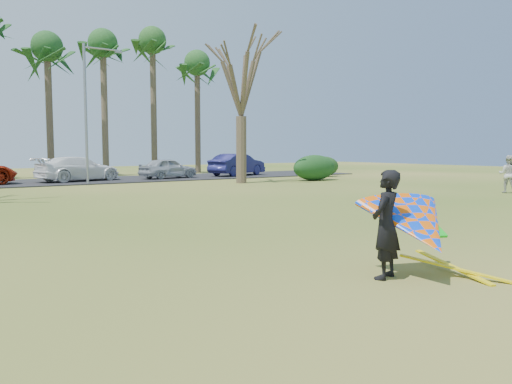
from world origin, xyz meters
TOP-DOWN VIEW (x-y plane):
  - ground at (0.00, 0.00)m, footprint 100.00×100.00m
  - parking_strip at (0.00, 25.00)m, footprint 46.00×7.00m
  - palm_6 at (2.00, 31.00)m, footprint 4.84×4.84m
  - palm_7 at (6.00, 31.00)m, footprint 4.84×4.84m
  - palm_8 at (10.00, 31.00)m, footprint 4.84×4.84m
  - palm_9 at (14.00, 31.00)m, footprint 4.84×4.84m
  - bare_tree_right at (10.00, 18.00)m, footprint 6.27×6.27m
  - streetlight at (2.16, 22.00)m, footprint 2.28×0.18m
  - hedge_near at (15.22, 17.30)m, footprint 3.33×1.51m
  - hedge_far at (18.79, 20.30)m, footprint 2.69×1.26m
  - car_3 at (2.19, 24.56)m, footprint 5.59×3.38m
  - car_4 at (7.98, 24.01)m, footprint 4.23×2.28m
  - car_5 at (13.77, 24.36)m, footprint 5.23×3.30m
  - pedestrian_a at (16.56, 5.22)m, footprint 0.91×1.02m
  - kite_flyer at (0.21, -2.13)m, footprint 2.13×2.39m

SIDE VIEW (x-z plane):
  - ground at x=0.00m, z-range 0.00..0.00m
  - parking_strip at x=0.00m, z-range 0.00..0.06m
  - car_4 at x=7.98m, z-range 0.06..1.43m
  - hedge_far at x=18.79m, z-range 0.00..1.49m
  - car_3 at x=2.19m, z-range 0.06..1.58m
  - hedge_near at x=15.22m, z-range 0.00..1.66m
  - kite_flyer at x=0.21m, z-range -0.16..1.86m
  - car_5 at x=13.77m, z-range 0.06..1.69m
  - pedestrian_a at x=16.56m, z-range 0.00..1.75m
  - streetlight at x=2.16m, z-range 0.46..8.46m
  - bare_tree_right at x=10.00m, z-range 1.96..11.17m
  - palm_6 at x=2.00m, z-range 3.75..14.59m
  - palm_9 at x=14.00m, z-range 3.75..14.59m
  - palm_7 at x=6.00m, z-range 4.08..15.62m
  - palm_8 at x=10.00m, z-range 4.40..16.64m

